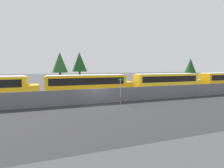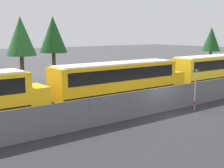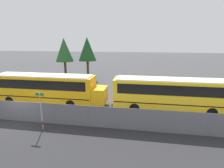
% 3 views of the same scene
% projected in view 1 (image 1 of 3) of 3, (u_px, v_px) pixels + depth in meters
% --- Properties ---
extents(ground_plane, '(200.00, 200.00, 0.00)m').
position_uv_depth(ground_plane, '(98.00, 104.00, 21.66)').
color(ground_plane, '#424244').
extents(road_strip, '(114.77, 12.00, 0.01)m').
position_uv_depth(road_strip, '(114.00, 116.00, 16.03)').
color(road_strip, '#2B2B2D').
rests_on(road_strip, ground_plane).
extents(fence, '(80.84, 0.07, 1.87)m').
position_uv_depth(fence, '(98.00, 96.00, 21.56)').
color(fence, '#9EA0A5').
rests_on(fence, ground_plane).
extents(school_bus_2, '(13.12, 2.56, 3.37)m').
position_uv_depth(school_bus_2, '(89.00, 84.00, 25.80)').
color(school_bus_2, '#EDA80F').
rests_on(school_bus_2, ground_plane).
extents(school_bus_3, '(13.12, 2.56, 3.37)m').
position_uv_depth(school_bus_3, '(167.00, 81.00, 30.46)').
color(school_bus_3, yellow).
rests_on(school_bus_3, ground_plane).
extents(street_sign, '(0.70, 0.09, 3.12)m').
position_uv_depth(street_sign, '(120.00, 90.00, 21.43)').
color(street_sign, '#B7B7BC').
rests_on(street_sign, ground_plane).
extents(tree_0, '(3.26, 3.26, 7.72)m').
position_uv_depth(tree_0, '(79.00, 62.00, 38.32)').
color(tree_0, '#51381E').
rests_on(tree_0, ground_plane).
extents(tree_1, '(3.22, 3.22, 6.80)m').
position_uv_depth(tree_1, '(190.00, 66.00, 47.98)').
color(tree_1, '#51381E').
rests_on(tree_1, ground_plane).
extents(tree_2, '(3.26, 3.26, 7.57)m').
position_uv_depth(tree_2, '(60.00, 63.00, 36.39)').
color(tree_2, '#51381E').
rests_on(tree_2, ground_plane).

